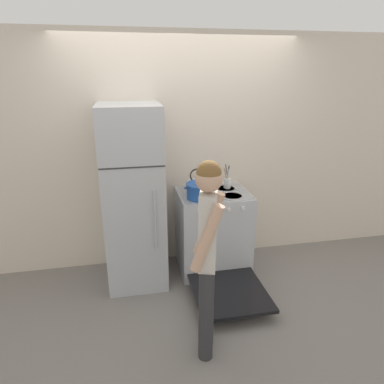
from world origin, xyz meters
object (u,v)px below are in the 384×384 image
(stove_range, at_px, (214,233))
(dutch_oven_pot, at_px, (201,191))
(refrigerator, at_px, (133,198))
(tea_kettle, at_px, (197,184))
(utensil_jar, at_px, (227,182))
(person, at_px, (208,251))

(stove_range, xyz_separation_m, dutch_oven_pot, (-0.17, -0.09, 0.54))
(refrigerator, relative_size, tea_kettle, 7.43)
(utensil_jar, xyz_separation_m, person, (-0.55, -1.34, -0.07))
(stove_range, xyz_separation_m, utensil_jar, (0.19, 0.17, 0.53))
(stove_range, height_order, person, person)
(dutch_oven_pot, bearing_deg, tea_kettle, 86.93)
(utensil_jar, bearing_deg, stove_range, -138.39)
(dutch_oven_pot, xyz_separation_m, tea_kettle, (0.01, 0.25, -0.01))
(refrigerator, xyz_separation_m, stove_range, (0.85, -0.00, -0.48))
(refrigerator, relative_size, person, 1.17)
(person, bearing_deg, refrigerator, 39.43)
(person, bearing_deg, tea_kettle, 7.98)
(refrigerator, height_order, utensil_jar, refrigerator)
(refrigerator, relative_size, dutch_oven_pot, 5.45)
(refrigerator, bearing_deg, person, -67.30)
(utensil_jar, bearing_deg, dutch_oven_pot, -144.90)
(tea_kettle, distance_m, utensil_jar, 0.35)
(dutch_oven_pot, bearing_deg, utensil_jar, 35.10)
(stove_range, distance_m, person, 1.31)
(dutch_oven_pot, distance_m, tea_kettle, 0.25)
(refrigerator, distance_m, person, 1.27)
(dutch_oven_pot, relative_size, utensil_jar, 1.26)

